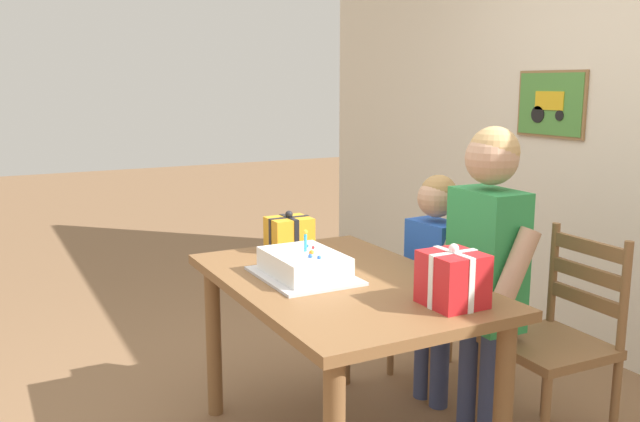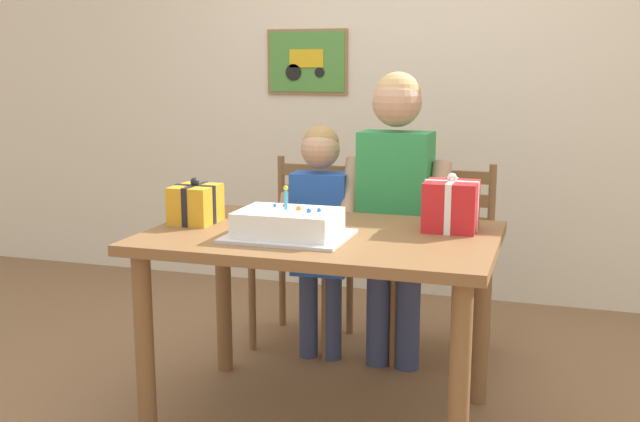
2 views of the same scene
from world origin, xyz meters
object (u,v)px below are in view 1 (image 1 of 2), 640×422
dining_table (340,305)px  chair_left (450,294)px  child_older (487,253)px  birthday_cake (304,265)px  gift_box_red_large (453,279)px  gift_box_beside_cake (289,233)px  chair_right (557,340)px  child_younger (434,267)px

dining_table → chair_left: 0.93m
dining_table → child_older: (0.15, 0.62, 0.18)m
birthday_cake → child_older: 0.78m
gift_box_red_large → child_older: child_older is taller
gift_box_beside_cake → chair_right: gift_box_beside_cake is taller
chair_left → child_younger: 0.34m
child_older → birthday_cake: bearing=-108.2°
chair_right → gift_box_beside_cake: bearing=-137.5°
child_older → chair_left: bearing=155.8°
gift_box_red_large → child_younger: (-0.66, 0.43, -0.18)m
birthday_cake → chair_left: bearing=105.1°
gift_box_red_large → chair_left: gift_box_red_large is taller
gift_box_red_large → chair_right: gift_box_red_large is taller
chair_right → chair_left: bearing=-180.0°
child_younger → chair_left: bearing=123.7°
chair_right → child_younger: 0.63m
child_younger → birthday_cake: bearing=-81.5°
chair_left → child_older: child_older is taller
dining_table → gift_box_red_large: size_ratio=5.82×
chair_right → child_older: bearing=-131.8°
gift_box_red_large → gift_box_beside_cake: (-1.00, -0.16, -0.02)m
birthday_cake → gift_box_red_large: 0.63m
birthday_cake → chair_left: size_ratio=0.48×
dining_table → chair_left: chair_left is taller
birthday_cake → child_younger: (-0.11, 0.74, -0.13)m
chair_left → dining_table: bearing=-67.4°
dining_table → chair_left: bearing=112.6°
chair_left → gift_box_beside_cake: bearing=-102.9°
gift_box_beside_cake → child_older: (0.69, 0.59, -0.01)m
dining_table → birthday_cake: (-0.09, -0.12, 0.16)m
birthday_cake → child_younger: bearing=98.5°
dining_table → gift_box_beside_cake: 0.57m
child_younger → chair_right: bearing=22.1°
child_older → chair_right: bearing=48.2°
chair_right → child_older: 0.47m
chair_left → gift_box_red_large: bearing=-38.9°
birthday_cake → child_older: size_ratio=0.32×
chair_right → child_older: (-0.20, -0.23, 0.36)m
gift_box_red_large → chair_left: (-0.81, 0.65, -0.39)m
gift_box_red_large → gift_box_beside_cake: 1.01m
gift_box_beside_cake → chair_right: size_ratio=0.22×
birthday_cake → chair_right: size_ratio=0.48×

